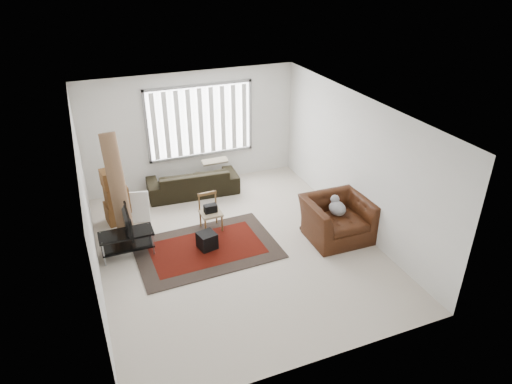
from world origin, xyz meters
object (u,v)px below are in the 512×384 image
side_chair (210,211)px  armchair (338,216)px  moving_boxes (116,198)px  sofa (193,178)px  tv_stand (127,239)px

side_chair → armchair: (2.23, -1.19, 0.05)m
moving_boxes → sofa: size_ratio=0.56×
tv_stand → sofa: bearing=47.8°
side_chair → armchair: armchair is taller
sofa → side_chair: (-0.07, -1.64, 0.03)m
sofa → side_chair: bearing=91.3°
moving_boxes → armchair: (3.93, -2.20, -0.07)m
sofa → tv_stand: bearing=51.6°
moving_boxes → tv_stand: bearing=-89.4°
moving_boxes → side_chair: 1.98m
sofa → armchair: 3.56m
side_chair → armchair: size_ratio=0.60×
tv_stand → armchair: armchair is taller
tv_stand → side_chair: (1.69, 0.30, 0.08)m
moving_boxes → side_chair: moving_boxes is taller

